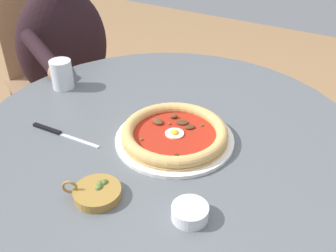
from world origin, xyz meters
The scene contains 8 objects.
dining_table centered at (0.00, 0.00, 0.55)m, with size 1.06×1.06×0.71m.
pizza_on_plate centered at (0.03, 0.04, 0.73)m, with size 0.31×0.31×0.04m.
water_glass centered at (-0.04, -0.42, 0.75)m, with size 0.07×0.07×0.09m.
steak_knife centered at (0.16, -0.25, 0.71)m, with size 0.02×0.22×0.01m.
ramekin_capers centered at (0.25, 0.20, 0.73)m, with size 0.08×0.08×0.03m.
olive_pan centered at (0.30, 0.00, 0.72)m, with size 0.10×0.12×0.04m.
diner_person centered at (-0.33, -0.70, 0.50)m, with size 0.51×0.46×1.12m.
cafe_chair_diner centered at (-0.39, -0.83, 0.54)m, with size 0.58×0.58×0.89m.
Camera 1 is at (0.74, 0.44, 1.30)m, focal length 41.07 mm.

